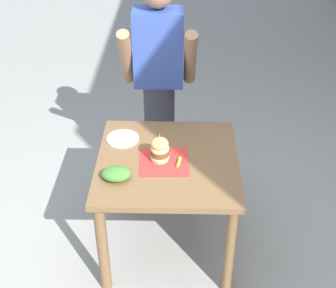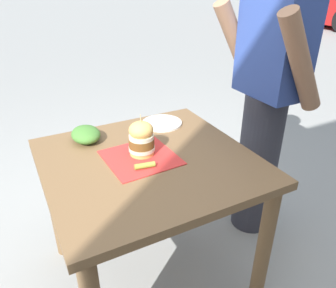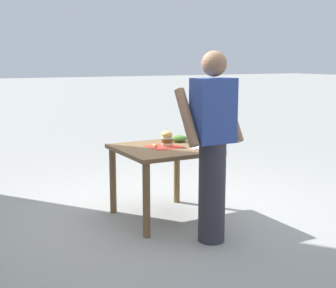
{
  "view_description": "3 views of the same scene",
  "coord_description": "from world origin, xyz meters",
  "px_view_note": "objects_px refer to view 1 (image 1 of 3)",
  "views": [
    {
      "loc": [
        0.06,
        -2.41,
        2.49
      ],
      "look_at": [
        0.0,
        0.1,
        0.79
      ],
      "focal_mm": 50.0,
      "sensor_mm": 36.0,
      "label": 1
    },
    {
      "loc": [
        1.18,
        -0.51,
        1.5
      ],
      "look_at": [
        0.0,
        0.1,
        0.79
      ],
      "focal_mm": 35.0,
      "sensor_mm": 36.0,
      "label": 2
    },
    {
      "loc": [
        2.18,
        4.09,
        1.61
      ],
      "look_at": [
        0.0,
        0.1,
        0.79
      ],
      "focal_mm": 50.0,
      "sensor_mm": 36.0,
      "label": 3
    }
  ],
  "objects_px": {
    "patio_table": "(168,175)",
    "sandwich": "(160,149)",
    "diner_across_table": "(159,85)",
    "pickle_spear": "(179,162)",
    "side_plate_with_forks": "(123,139)",
    "side_salad": "(116,174)"
  },
  "relations": [
    {
      "from": "sandwich",
      "to": "diner_across_table",
      "type": "distance_m",
      "value": 0.77
    },
    {
      "from": "sandwich",
      "to": "side_salad",
      "type": "xyz_separation_m",
      "value": [
        -0.25,
        -0.19,
        -0.05
      ]
    },
    {
      "from": "pickle_spear",
      "to": "diner_across_table",
      "type": "xyz_separation_m",
      "value": [
        -0.16,
        0.81,
        0.13
      ]
    },
    {
      "from": "patio_table",
      "to": "diner_across_table",
      "type": "xyz_separation_m",
      "value": [
        -0.08,
        0.76,
        0.27
      ]
    },
    {
      "from": "side_salad",
      "to": "pickle_spear",
      "type": "bearing_deg",
      "value": 22.22
    },
    {
      "from": "sandwich",
      "to": "side_salad",
      "type": "relative_size",
      "value": 1.09
    },
    {
      "from": "side_salad",
      "to": "diner_across_table",
      "type": "xyz_separation_m",
      "value": [
        0.22,
        0.96,
        0.11
      ]
    },
    {
      "from": "side_plate_with_forks",
      "to": "sandwich",
      "type": "bearing_deg",
      "value": -41.89
    },
    {
      "from": "side_salad",
      "to": "sandwich",
      "type": "bearing_deg",
      "value": 37.25
    },
    {
      "from": "side_salad",
      "to": "patio_table",
      "type": "bearing_deg",
      "value": 33.91
    },
    {
      "from": "patio_table",
      "to": "sandwich",
      "type": "distance_m",
      "value": 0.22
    },
    {
      "from": "side_plate_with_forks",
      "to": "diner_across_table",
      "type": "bearing_deg",
      "value": 66.96
    },
    {
      "from": "diner_across_table",
      "to": "sandwich",
      "type": "bearing_deg",
      "value": -87.4
    },
    {
      "from": "patio_table",
      "to": "diner_across_table",
      "type": "height_order",
      "value": "diner_across_table"
    },
    {
      "from": "side_salad",
      "to": "side_plate_with_forks",
      "type": "bearing_deg",
      "value": 91.01
    },
    {
      "from": "sandwich",
      "to": "side_plate_with_forks",
      "type": "bearing_deg",
      "value": 138.11
    },
    {
      "from": "sandwich",
      "to": "patio_table",
      "type": "bearing_deg",
      "value": 12.25
    },
    {
      "from": "diner_across_table",
      "to": "patio_table",
      "type": "bearing_deg",
      "value": -83.67
    },
    {
      "from": "patio_table",
      "to": "pickle_spear",
      "type": "distance_m",
      "value": 0.17
    },
    {
      "from": "pickle_spear",
      "to": "diner_across_table",
      "type": "relative_size",
      "value": 0.05
    },
    {
      "from": "sandwich",
      "to": "pickle_spear",
      "type": "relative_size",
      "value": 2.2
    },
    {
      "from": "pickle_spear",
      "to": "diner_across_table",
      "type": "distance_m",
      "value": 0.83
    }
  ]
}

